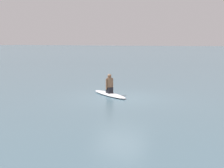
# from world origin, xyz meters

# --- Properties ---
(ground_plane) EXTENTS (400.00, 400.00, 0.00)m
(ground_plane) POSITION_xyz_m (0.00, 0.00, 0.00)
(ground_plane) COLOR slate
(surfboard) EXTENTS (2.85, 2.14, 0.12)m
(surfboard) POSITION_xyz_m (-0.83, 0.35, 0.06)
(surfboard) COLOR white
(surfboard) RESTS_ON ground
(person_paddler) EXTENTS (0.41, 0.40, 0.98)m
(person_paddler) POSITION_xyz_m (-0.83, 0.35, 0.56)
(person_paddler) COLOR black
(person_paddler) RESTS_ON surfboard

